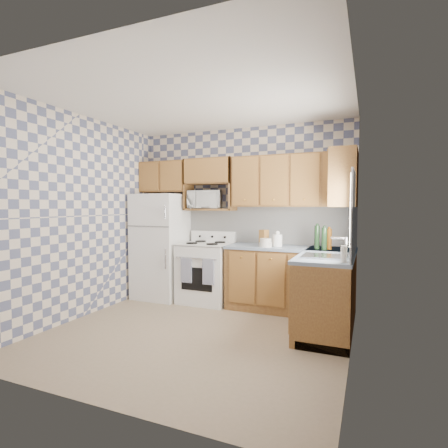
{
  "coord_description": "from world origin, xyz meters",
  "views": [
    {
      "loc": [
        1.85,
        -3.57,
        1.5
      ],
      "look_at": [
        0.05,
        0.75,
        1.25
      ],
      "focal_mm": 28.0,
      "sensor_mm": 36.0,
      "label": 1
    }
  ],
  "objects": [
    {
      "name": "base_cabinets_back",
      "position": [
        0.82,
        1.3,
        0.44
      ],
      "size": [
        1.75,
        0.6,
        0.88
      ],
      "primitive_type": "cube",
      "color": "brown",
      "rests_on": "floor"
    },
    {
      "name": "base_cabinets_right",
      "position": [
        1.4,
        0.8,
        0.44
      ],
      "size": [
        0.6,
        1.6,
        0.88
      ],
      "primitive_type": "cube",
      "color": "brown",
      "rests_on": "floor"
    },
    {
      "name": "sink",
      "position": [
        1.4,
        0.45,
        0.93
      ],
      "size": [
        0.48,
        0.4,
        0.03
      ],
      "primitive_type": "cube",
      "color": "#B7B7BC",
      "rests_on": "countertop_right"
    },
    {
      "name": "stove_body",
      "position": [
        -0.47,
        1.28,
        0.45
      ],
      "size": [
        0.76,
        0.65,
        0.9
      ],
      "primitive_type": "cube",
      "color": "white",
      "rests_on": "floor"
    },
    {
      "name": "backsplash_back",
      "position": [
        0.4,
        1.59,
        1.2
      ],
      "size": [
        2.6,
        0.02,
        0.56
      ],
      "primitive_type": "cube",
      "color": "white",
      "rests_on": "back_wall"
    },
    {
      "name": "backsplash_right",
      "position": [
        1.69,
        0.8,
        1.2
      ],
      "size": [
        0.02,
        1.6,
        0.56
      ],
      "primitive_type": "cube",
      "color": "white",
      "rests_on": "right_wall"
    },
    {
      "name": "dish_towel_right",
      "position": [
        -0.27,
        0.93,
        0.55
      ],
      "size": [
        0.17,
        0.02,
        0.37
      ],
      "primitive_type": "cube",
      "color": "navy",
      "rests_on": "stove_body"
    },
    {
      "name": "microwave",
      "position": [
        -0.55,
        1.43,
        1.59
      ],
      "size": [
        0.58,
        0.46,
        0.28
      ],
      "primitive_type": "imported",
      "rotation": [
        0.0,
        0.0,
        0.23
      ],
      "color": "white",
      "rests_on": "microwave_shelf"
    },
    {
      "name": "upper_cabinets_back",
      "position": [
        0.82,
        1.44,
        1.85
      ],
      "size": [
        1.75,
        0.33,
        0.74
      ],
      "primitive_type": "cube",
      "color": "brown",
      "rests_on": "back_wall"
    },
    {
      "name": "bottle_1",
      "position": [
        1.32,
        1.09,
        1.07
      ],
      "size": [
        0.07,
        0.07,
        0.29
      ],
      "primitive_type": "cylinder",
      "color": "black",
      "rests_on": "countertop_back"
    },
    {
      "name": "bottle_0",
      "position": [
        1.22,
        1.15,
        1.08
      ],
      "size": [
        0.07,
        0.07,
        0.31
      ],
      "primitive_type": "cylinder",
      "color": "black",
      "rests_on": "countertop_back"
    },
    {
      "name": "dish_towel_left",
      "position": [
        -0.63,
        0.93,
        0.55
      ],
      "size": [
        0.17,
        0.02,
        0.37
      ],
      "primitive_type": "cube",
      "color": "navy",
      "rests_on": "stove_body"
    },
    {
      "name": "back_wall",
      "position": [
        0.0,
        1.6,
        1.35
      ],
      "size": [
        3.4,
        0.02,
        2.7
      ],
      "primitive_type": "cube",
      "color": "slate",
      "rests_on": "ground"
    },
    {
      "name": "bottle_2",
      "position": [
        1.37,
        1.19,
        1.06
      ],
      "size": [
        0.07,
        0.07,
        0.27
      ],
      "primitive_type": "cylinder",
      "color": "#61380E",
      "rests_on": "countertop_back"
    },
    {
      "name": "knife_block",
      "position": [
        0.45,
        1.28,
        1.03
      ],
      "size": [
        0.14,
        0.14,
        0.23
      ],
      "primitive_type": "cube",
      "rotation": [
        0.0,
        0.0,
        -0.4
      ],
      "color": "brown",
      "rests_on": "countertop_back"
    },
    {
      "name": "food_containers",
      "position": [
        0.52,
        1.14,
        0.98
      ],
      "size": [
        0.18,
        0.18,
        0.12
      ],
      "primitive_type": null,
      "color": "beige",
      "rests_on": "countertop_back"
    },
    {
      "name": "countertop_right",
      "position": [
        1.4,
        0.8,
        0.9
      ],
      "size": [
        0.63,
        1.6,
        0.04
      ],
      "primitive_type": "cube",
      "color": "slate",
      "rests_on": "base_cabinets_right"
    },
    {
      "name": "upper_cabinets_fridge",
      "position": [
        -1.29,
        1.44,
        1.97
      ],
      "size": [
        0.82,
        0.33,
        0.5
      ],
      "primitive_type": "cube",
      "color": "brown",
      "rests_on": "back_wall"
    },
    {
      "name": "cooktop",
      "position": [
        -0.47,
        1.28,
        0.91
      ],
      "size": [
        0.76,
        0.65,
        0.02
      ],
      "primitive_type": "cube",
      "color": "silver",
      "rests_on": "stove_body"
    },
    {
      "name": "refrigerator",
      "position": [
        -1.27,
        1.25,
        0.84
      ],
      "size": [
        0.75,
        0.7,
        1.68
      ],
      "primitive_type": "cube",
      "color": "white",
      "rests_on": "floor"
    },
    {
      "name": "backguard",
      "position": [
        -0.47,
        1.55,
        1.0
      ],
      "size": [
        0.76,
        0.08,
        0.17
      ],
      "primitive_type": "cube",
      "color": "white",
      "rests_on": "cooktop"
    },
    {
      "name": "microwave_shelf",
      "position": [
        -0.47,
        1.44,
        1.44
      ],
      "size": [
        0.8,
        0.33,
        0.03
      ],
      "primitive_type": "cube",
      "color": "brown",
      "rests_on": "back_wall"
    },
    {
      "name": "upper_cabinets_right",
      "position": [
        1.53,
        1.25,
        1.85
      ],
      "size": [
        0.33,
        0.7,
        0.74
      ],
      "primitive_type": "cube",
      "color": "brown",
      "rests_on": "right_wall"
    },
    {
      "name": "soap_bottle",
      "position": [
        1.62,
        0.13,
        1.01
      ],
      "size": [
        0.06,
        0.06,
        0.17
      ],
      "primitive_type": "cylinder",
      "color": "beige",
      "rests_on": "countertop_right"
    },
    {
      "name": "window",
      "position": [
        1.69,
        0.45,
        1.45
      ],
      "size": [
        0.02,
        0.66,
        0.86
      ],
      "primitive_type": "cube",
      "color": "white",
      "rests_on": "right_wall"
    },
    {
      "name": "floor",
      "position": [
        0.0,
        0.0,
        0.0
      ],
      "size": [
        3.4,
        3.4,
        0.0
      ],
      "primitive_type": "plane",
      "color": "#837055",
      "rests_on": "ground"
    },
    {
      "name": "electric_kettle",
      "position": [
        0.66,
        1.26,
        1.01
      ],
      "size": [
        0.13,
        0.13,
        0.17
      ],
      "primitive_type": "cylinder",
      "color": "white",
      "rests_on": "countertop_back"
    },
    {
      "name": "countertop_back",
      "position": [
        0.82,
        1.3,
        0.9
      ],
      "size": [
        1.77,
        0.63,
        0.04
      ],
      "primitive_type": "cube",
      "color": "slate",
      "rests_on": "base_cabinets_back"
    },
    {
      "name": "right_wall",
      "position": [
        1.7,
        0.0,
        1.35
      ],
      "size": [
        0.02,
        3.2,
        2.7
      ],
      "primitive_type": "cube",
      "color": "slate",
      "rests_on": "ground"
    }
  ]
}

